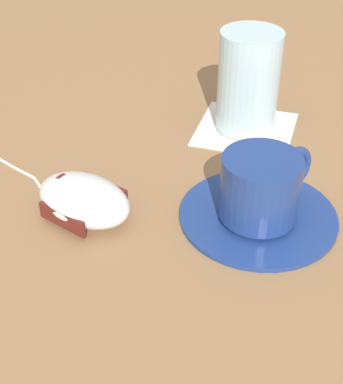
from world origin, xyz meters
TOP-DOWN VIEW (x-y plane):
  - ground_plane at (0.00, 0.00)m, footprint 3.00×3.00m
  - saucer at (0.02, 0.01)m, footprint 0.16×0.16m
  - coffee_cup at (0.02, 0.01)m, footprint 0.10×0.08m
  - computer_mouse at (0.12, -0.13)m, footprint 0.07×0.11m
  - mouse_cable at (0.11, -0.29)m, footprint 0.06×0.21m
  - napkin_under_glass at (-0.12, -0.10)m, footprint 0.15×0.15m
  - drinking_glass at (-0.12, -0.10)m, footprint 0.07×0.07m

SIDE VIEW (x-z plane):
  - ground_plane at x=0.00m, z-range 0.00..0.00m
  - napkin_under_glass at x=-0.12m, z-range 0.00..0.00m
  - mouse_cable at x=0.11m, z-range 0.00..0.00m
  - saucer at x=0.02m, z-range 0.00..0.01m
  - computer_mouse at x=0.12m, z-range 0.00..0.04m
  - coffee_cup at x=0.02m, z-range 0.01..0.07m
  - drinking_glass at x=-0.12m, z-range 0.00..0.12m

